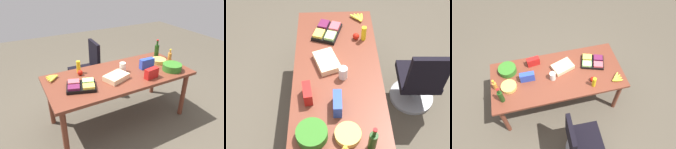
% 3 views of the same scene
% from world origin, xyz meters
% --- Properties ---
extents(ground_plane, '(10.00, 10.00, 0.00)m').
position_xyz_m(ground_plane, '(0.00, 0.00, 0.00)').
color(ground_plane, '#50483A').
extents(conference_table, '(2.06, 0.93, 0.78)m').
position_xyz_m(conference_table, '(0.00, 0.00, 0.70)').
color(conference_table, brown).
rests_on(conference_table, ground).
extents(office_chair, '(0.56, 0.56, 0.97)m').
position_xyz_m(office_chair, '(0.13, -0.98, 0.37)').
color(office_chair, gray).
rests_on(office_chair, ground).
extents(chip_bag_blue, '(0.22, 0.08, 0.15)m').
position_xyz_m(chip_bag_blue, '(-0.46, 0.01, 0.86)').
color(chip_bag_blue, '#2946B9').
rests_on(chip_bag_blue, conference_table).
extents(mayo_jar, '(0.09, 0.09, 0.14)m').
position_xyz_m(mayo_jar, '(-0.09, -0.06, 0.85)').
color(mayo_jar, white).
rests_on(mayo_jar, conference_table).
extents(banana_bunch, '(0.17, 0.18, 0.04)m').
position_xyz_m(banana_bunch, '(0.87, -0.29, 0.81)').
color(banana_bunch, yellow).
rests_on(banana_bunch, conference_table).
extents(apple_red, '(0.09, 0.09, 0.08)m').
position_xyz_m(apple_red, '(0.50, -0.24, 0.82)').
color(apple_red, '#B4180C').
rests_on(apple_red, conference_table).
extents(fruit_platter, '(0.43, 0.38, 0.07)m').
position_xyz_m(fruit_platter, '(0.61, 0.10, 0.81)').
color(fruit_platter, black).
rests_on(fruit_platter, conference_table).
extents(wine_bottle, '(0.09, 0.09, 0.30)m').
position_xyz_m(wine_bottle, '(-0.87, -0.26, 0.90)').
color(wine_bottle, '#193C12').
rests_on(wine_bottle, conference_table).
extents(sheet_cake, '(0.38, 0.31, 0.07)m').
position_xyz_m(sheet_cake, '(0.11, 0.11, 0.82)').
color(sheet_cake, beige).
rests_on(sheet_cake, conference_table).
extents(dressing_bottle, '(0.07, 0.07, 0.20)m').
position_xyz_m(dressing_bottle, '(-0.95, -0.03, 0.86)').
color(dressing_bottle, '#CA8030').
rests_on(dressing_bottle, conference_table).
extents(salad_bowl, '(0.34, 0.34, 0.10)m').
position_xyz_m(salad_bowl, '(-0.75, 0.24, 0.83)').
color(salad_bowl, '#317122').
rests_on(salad_bowl, conference_table).
extents(chip_bag_red, '(0.21, 0.11, 0.14)m').
position_xyz_m(chip_bag_red, '(-0.33, 0.30, 0.85)').
color(chip_bag_red, red).
rests_on(chip_bag_red, conference_table).
extents(chip_bowl, '(0.25, 0.25, 0.06)m').
position_xyz_m(chip_bowl, '(-0.76, -0.06, 0.81)').
color(chip_bowl, '#E1B151').
rests_on(chip_bowl, conference_table).
extents(mustard_bottle, '(0.07, 0.07, 0.18)m').
position_xyz_m(mustard_bottle, '(0.49, -0.32, 0.87)').
color(mustard_bottle, yellow).
rests_on(mustard_bottle, conference_table).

